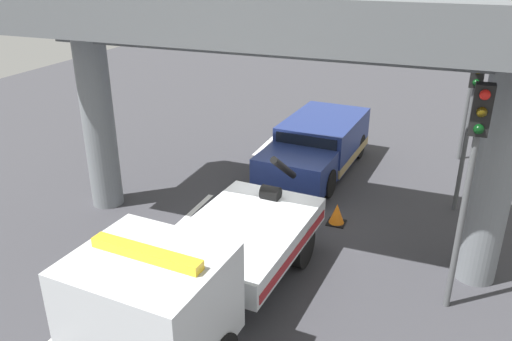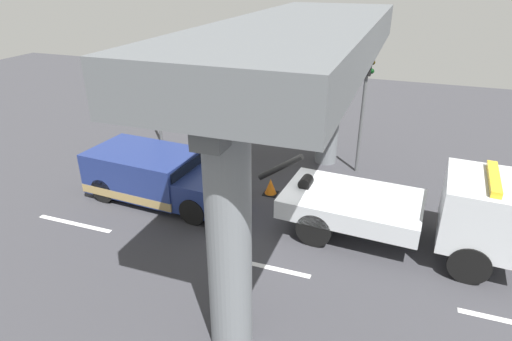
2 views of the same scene
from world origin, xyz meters
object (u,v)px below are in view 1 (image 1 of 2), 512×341
towed_van_green (318,146)px  traffic_light_near (473,73)px  tow_truck_white (198,270)px  traffic_light_mid (474,153)px  traffic_light_far (473,98)px  traffic_cone_orange (337,214)px

towed_van_green → traffic_light_near: 5.51m
tow_truck_white → traffic_light_mid: traffic_light_mid is taller
tow_truck_white → traffic_light_mid: 5.38m
tow_truck_white → towed_van_green: size_ratio=1.37×
traffic_light_far → traffic_cone_orange: traffic_light_far is taller
towed_van_green → traffic_light_far: traffic_light_far is taller
traffic_light_mid → towed_van_green: bearing=-143.8°
traffic_light_near → towed_van_green: bearing=-59.3°
tow_truck_white → traffic_light_far: 8.31m
traffic_light_near → traffic_light_mid: (8.50, 0.00, 0.31)m
traffic_cone_orange → traffic_light_near: bearing=154.4°
tow_truck_white → towed_van_green: tow_truck_white is taller
traffic_light_near → traffic_light_mid: traffic_light_mid is taller
traffic_cone_orange → tow_truck_white: bearing=-17.6°
towed_van_green → traffic_cone_orange: bearing=23.4°
tow_truck_white → traffic_cone_orange: tow_truck_white is taller
traffic_light_far → traffic_light_mid: size_ratio=0.95×
traffic_light_mid → traffic_cone_orange: 4.88m
tow_truck_white → traffic_light_far: bearing=147.1°
traffic_light_far → tow_truck_white: bearing=-32.9°
traffic_light_far → towed_van_green: bearing=-108.2°
traffic_light_far → traffic_light_mid: 4.50m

